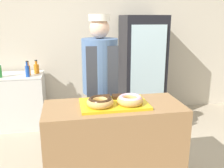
# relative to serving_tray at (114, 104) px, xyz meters

# --- Properties ---
(wall_back) EXTENTS (8.00, 0.06, 2.70)m
(wall_back) POSITION_rel_serving_tray_xyz_m (0.00, 2.13, 0.45)
(wall_back) COLOR beige
(wall_back) RESTS_ON ground_plane
(display_counter) EXTENTS (1.31, 0.57, 0.89)m
(display_counter) POSITION_rel_serving_tray_xyz_m (0.00, 0.00, -0.46)
(display_counter) COLOR #997047
(display_counter) RESTS_ON ground_plane
(serving_tray) EXTENTS (0.63, 0.40, 0.02)m
(serving_tray) POSITION_rel_serving_tray_xyz_m (0.00, 0.00, 0.00)
(serving_tray) COLOR yellow
(serving_tray) RESTS_ON display_counter
(donut_chocolate_glaze) EXTENTS (0.24, 0.24, 0.08)m
(donut_chocolate_glaze) POSITION_rel_serving_tray_xyz_m (-0.14, -0.06, 0.05)
(donut_chocolate_glaze) COLOR tan
(donut_chocolate_glaze) RESTS_ON serving_tray
(donut_light_glaze) EXTENTS (0.24, 0.24, 0.08)m
(donut_light_glaze) POSITION_rel_serving_tray_xyz_m (0.14, -0.06, 0.05)
(donut_light_glaze) COLOR tan
(donut_light_glaze) RESTS_ON serving_tray
(brownie_back_left) EXTENTS (0.10, 0.10, 0.03)m
(brownie_back_left) POSITION_rel_serving_tray_xyz_m (-0.06, 0.13, 0.03)
(brownie_back_left) COLOR #382111
(brownie_back_left) RESTS_ON serving_tray
(brownie_back_right) EXTENTS (0.10, 0.10, 0.03)m
(brownie_back_right) POSITION_rel_serving_tray_xyz_m (0.06, 0.13, 0.03)
(brownie_back_right) COLOR #382111
(brownie_back_right) RESTS_ON serving_tray
(baker_person) EXTENTS (0.41, 0.41, 1.72)m
(baker_person) POSITION_rel_serving_tray_xyz_m (-0.04, 0.64, -0.00)
(baker_person) COLOR #4C4C51
(baker_person) RESTS_ON ground_plane
(beverage_fridge) EXTENTS (0.67, 0.64, 1.72)m
(beverage_fridge) POSITION_rel_serving_tray_xyz_m (0.82, 1.75, -0.04)
(beverage_fridge) COLOR black
(beverage_fridge) RESTS_ON ground_plane
(chest_freezer) EXTENTS (0.88, 0.59, 0.83)m
(chest_freezer) POSITION_rel_serving_tray_xyz_m (-1.22, 1.76, -0.48)
(chest_freezer) COLOR silver
(chest_freezer) RESTS_ON ground_plane
(bottle_orange) EXTENTS (0.08, 0.08, 0.21)m
(bottle_orange) POSITION_rel_serving_tray_xyz_m (-0.88, 1.81, 0.01)
(bottle_orange) COLOR orange
(bottle_orange) RESTS_ON chest_freezer
(bottle_orange_b) EXTENTS (0.07, 0.07, 0.22)m
(bottle_orange_b) POSITION_rel_serving_tray_xyz_m (-0.99, 1.67, 0.02)
(bottle_orange_b) COLOR orange
(bottle_orange_b) RESTS_ON chest_freezer
(bottle_blue) EXTENTS (0.06, 0.06, 0.24)m
(bottle_blue) POSITION_rel_serving_tray_xyz_m (-0.99, 1.59, 0.02)
(bottle_blue) COLOR #1E4CB2
(bottle_blue) RESTS_ON chest_freezer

